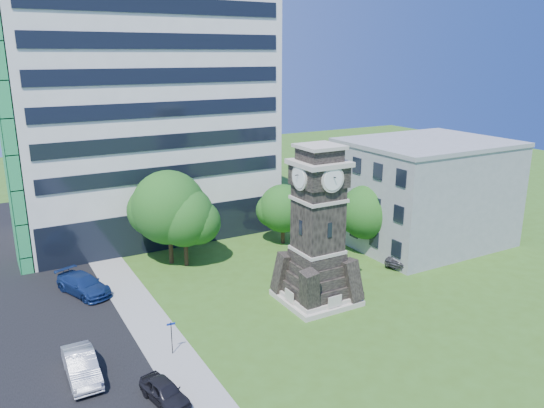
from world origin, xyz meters
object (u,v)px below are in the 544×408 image
car_street_north (83,284)px  car_east_lot (405,257)px  park_bench (354,295)px  car_street_mid (81,366)px  street_sign (172,334)px  car_street_south (165,392)px  clock_tower (318,236)px

car_street_north → car_east_lot: 27.92m
car_east_lot → park_bench: 9.46m
car_east_lot → car_street_mid: bearing=73.9°
car_street_mid → street_sign: 5.55m
car_east_lot → street_sign: street_sign is taller
car_street_south → car_street_north: 16.49m
car_street_south → car_street_mid: bearing=115.9°
street_sign → car_east_lot: bearing=15.8°
clock_tower → car_street_north: (-15.56, 10.08, -4.49)m
car_street_south → car_street_north: size_ratio=0.68×
clock_tower → park_bench: clock_tower is taller
clock_tower → car_street_north: bearing=147.1°
car_street_south → clock_tower: bearing=11.9°
car_street_south → park_bench: car_street_south is taller
clock_tower → street_sign: 13.09m
car_street_south → park_bench: (16.84, 4.81, -0.19)m
clock_tower → car_street_north: clock_tower is taller
car_street_south → park_bench: 17.52m
car_street_south → car_east_lot: bearing=6.4°
park_bench → car_street_mid: bearing=-177.1°
car_street_south → car_street_mid: size_ratio=0.77×
clock_tower → street_sign: bearing=-171.1°
car_east_lot → street_sign: (-23.57, -4.12, 0.77)m
car_street_mid → car_east_lot: 29.36m
car_street_north → park_bench: car_street_north is taller
car_east_lot → clock_tower: bearing=77.1°
clock_tower → park_bench: (2.53, -1.55, -4.84)m
clock_tower → street_sign: (-12.35, -1.94, -3.86)m
car_street_mid → street_sign: bearing=-1.2°
car_street_south → car_street_mid: 5.78m
car_east_lot → park_bench: bearing=89.3°
car_street_north → park_bench: 21.51m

